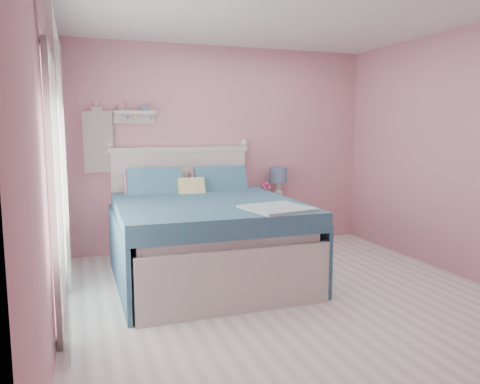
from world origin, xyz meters
TOP-DOWN VIEW (x-y plane):
  - floor at (0.00, 0.00)m, footprint 4.50×4.50m
  - room_shell at (0.00, 0.00)m, footprint 4.50×4.50m
  - bed at (-0.57, 1.11)m, footprint 1.83×2.30m
  - nightstand at (0.64, 2.03)m, footprint 0.41×0.40m
  - table_lamp at (0.74, 2.08)m, footprint 0.23×0.23m
  - vase at (0.54, 2.01)m, footprint 0.21×0.21m
  - teacup at (0.56, 1.86)m, footprint 0.12×0.12m
  - roses at (0.54, 2.01)m, footprint 0.14×0.11m
  - wall_shelf at (-1.12, 2.19)m, footprint 0.50×0.15m
  - hanging_dress at (-1.55, 2.18)m, footprint 0.34×0.03m
  - french_door at (-1.97, 0.40)m, footprint 0.04×1.32m
  - curtain_near at (-1.92, -0.34)m, footprint 0.04×0.40m
  - curtain_far at (-1.92, 1.14)m, footprint 0.04×0.40m

SIDE VIEW (x-z plane):
  - floor at x=0.00m, z-range 0.00..0.00m
  - nightstand at x=0.64m, z-range 0.00..0.59m
  - bed at x=-0.57m, z-range -0.23..1.09m
  - teacup at x=0.56m, z-range 0.59..0.67m
  - vase at x=0.54m, z-range 0.59..0.76m
  - roses at x=0.54m, z-range 0.74..0.86m
  - table_lamp at x=0.74m, z-range 0.68..1.14m
  - french_door at x=-1.97m, z-range -0.01..2.15m
  - curtain_near at x=-1.92m, z-range 0.02..2.34m
  - curtain_far at x=-1.92m, z-range 0.02..2.34m
  - hanging_dress at x=-1.55m, z-range 1.04..1.76m
  - room_shell at x=0.00m, z-range -0.67..3.83m
  - wall_shelf at x=-1.12m, z-range 1.61..1.86m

